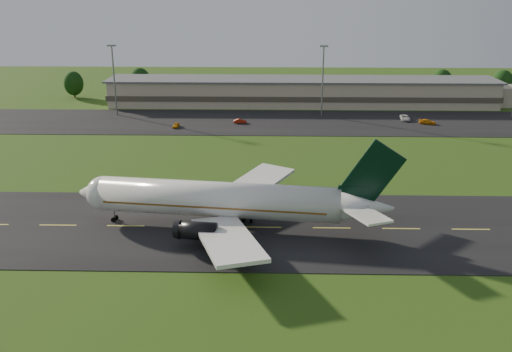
{
  "coord_description": "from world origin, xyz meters",
  "views": [
    {
      "loc": [
        -9.99,
        -83.37,
        37.26
      ],
      "look_at": [
        -12.26,
        8.0,
        6.0
      ],
      "focal_mm": 40.0,
      "sensor_mm": 36.0,
      "label": 1
    }
  ],
  "objects_px": {
    "light_mast_west": "(114,72)",
    "light_mast_centre": "(323,72)",
    "terminal": "(322,92)",
    "service_vehicle_b": "(240,121)",
    "service_vehicle_d": "(427,122)",
    "airliner": "(224,200)",
    "service_vehicle_a": "(176,125)",
    "service_vehicle_c": "(405,118)"
  },
  "relations": [
    {
      "from": "terminal",
      "to": "service_vehicle_b",
      "type": "bearing_deg",
      "value": -133.53
    },
    {
      "from": "service_vehicle_b",
      "to": "airliner",
      "type": "bearing_deg",
      "value": 176.52
    },
    {
      "from": "light_mast_west",
      "to": "service_vehicle_b",
      "type": "distance_m",
      "value": 39.91
    },
    {
      "from": "terminal",
      "to": "service_vehicle_d",
      "type": "relative_size",
      "value": 32.31
    },
    {
      "from": "service_vehicle_b",
      "to": "service_vehicle_c",
      "type": "bearing_deg",
      "value": -88.61
    },
    {
      "from": "terminal",
      "to": "light_mast_west",
      "type": "bearing_deg",
      "value": -165.24
    },
    {
      "from": "terminal",
      "to": "light_mast_centre",
      "type": "xyz_separation_m",
      "value": [
        -1.4,
        -16.18,
        8.75
      ]
    },
    {
      "from": "terminal",
      "to": "service_vehicle_c",
      "type": "xyz_separation_m",
      "value": [
        21.76,
        -21.21,
        -3.17
      ]
    },
    {
      "from": "light_mast_west",
      "to": "service_vehicle_c",
      "type": "xyz_separation_m",
      "value": [
        83.16,
        -5.02,
        -11.92
      ]
    },
    {
      "from": "airliner",
      "to": "service_vehicle_b",
      "type": "relative_size",
      "value": 14.33
    },
    {
      "from": "airliner",
      "to": "service_vehicle_c",
      "type": "height_order",
      "value": "airliner"
    },
    {
      "from": "service_vehicle_b",
      "to": "service_vehicle_c",
      "type": "relative_size",
      "value": 0.69
    },
    {
      "from": "service_vehicle_d",
      "to": "service_vehicle_a",
      "type": "bearing_deg",
      "value": 112.26
    },
    {
      "from": "light_mast_west",
      "to": "service_vehicle_c",
      "type": "distance_m",
      "value": 84.16
    },
    {
      "from": "airliner",
      "to": "service_vehicle_a",
      "type": "height_order",
      "value": "airliner"
    },
    {
      "from": "airliner",
      "to": "light_mast_west",
      "type": "bearing_deg",
      "value": 122.23
    },
    {
      "from": "airliner",
      "to": "terminal",
      "type": "height_order",
      "value": "airliner"
    },
    {
      "from": "light_mast_centre",
      "to": "airliner",
      "type": "bearing_deg",
      "value": -105.42
    },
    {
      "from": "airliner",
      "to": "service_vehicle_d",
      "type": "height_order",
      "value": "airliner"
    },
    {
      "from": "airliner",
      "to": "service_vehicle_d",
      "type": "relative_size",
      "value": 11.41
    },
    {
      "from": "light_mast_centre",
      "to": "service_vehicle_d",
      "type": "bearing_deg",
      "value": -18.27
    },
    {
      "from": "service_vehicle_b",
      "to": "light_mast_west",
      "type": "bearing_deg",
      "value": 70.77
    },
    {
      "from": "light_mast_west",
      "to": "service_vehicle_b",
      "type": "xyz_separation_m",
      "value": [
        36.78,
        -9.73,
        -12.05
      ]
    },
    {
      "from": "light_mast_west",
      "to": "service_vehicle_b",
      "type": "relative_size",
      "value": 5.7
    },
    {
      "from": "light_mast_west",
      "to": "light_mast_centre",
      "type": "height_order",
      "value": "same"
    },
    {
      "from": "light_mast_centre",
      "to": "service_vehicle_d",
      "type": "relative_size",
      "value": 4.54
    },
    {
      "from": "service_vehicle_b",
      "to": "service_vehicle_d",
      "type": "relative_size",
      "value": 0.8
    },
    {
      "from": "service_vehicle_c",
      "to": "airliner",
      "type": "bearing_deg",
      "value": -118.78
    },
    {
      "from": "terminal",
      "to": "service_vehicle_c",
      "type": "distance_m",
      "value": 30.55
    },
    {
      "from": "airliner",
      "to": "service_vehicle_c",
      "type": "relative_size",
      "value": 9.85
    },
    {
      "from": "terminal",
      "to": "service_vehicle_b",
      "type": "relative_size",
      "value": 40.6
    },
    {
      "from": "light_mast_west",
      "to": "light_mast_centre",
      "type": "bearing_deg",
      "value": 0.0
    },
    {
      "from": "airliner",
      "to": "light_mast_west",
      "type": "distance_m",
      "value": 88.99
    },
    {
      "from": "terminal",
      "to": "light_mast_west",
      "type": "relative_size",
      "value": 7.13
    },
    {
      "from": "service_vehicle_a",
      "to": "service_vehicle_c",
      "type": "bearing_deg",
      "value": 13.2
    },
    {
      "from": "service_vehicle_b",
      "to": "service_vehicle_d",
      "type": "xyz_separation_m",
      "value": [
        51.57,
        0.37,
        0.06
      ]
    },
    {
      "from": "airliner",
      "to": "terminal",
      "type": "bearing_deg",
      "value": 83.19
    },
    {
      "from": "service_vehicle_d",
      "to": "terminal",
      "type": "bearing_deg",
      "value": 64.19
    },
    {
      "from": "service_vehicle_c",
      "to": "service_vehicle_d",
      "type": "relative_size",
      "value": 1.16
    },
    {
      "from": "airliner",
      "to": "light_mast_centre",
      "type": "relative_size",
      "value": 2.52
    },
    {
      "from": "service_vehicle_c",
      "to": "service_vehicle_d",
      "type": "height_order",
      "value": "service_vehicle_c"
    },
    {
      "from": "airliner",
      "to": "service_vehicle_b",
      "type": "xyz_separation_m",
      "value": [
        -1.13,
        70.37,
        -3.97
      ]
    }
  ]
}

